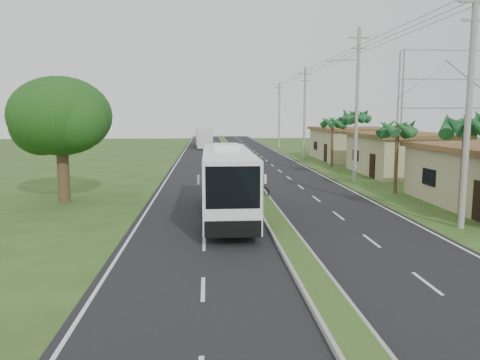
{
  "coord_description": "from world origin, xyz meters",
  "views": [
    {
      "loc": [
        -3.33,
        -18.61,
        5.23
      ],
      "look_at": [
        -1.6,
        6.13,
        1.8
      ],
      "focal_mm": 35.0,
      "sensor_mm": 36.0,
      "label": 1
    }
  ],
  "objects": [
    {
      "name": "utility_pole_a",
      "position": [
        8.5,
        2.0,
        5.67
      ],
      "size": [
        1.6,
        0.28,
        11.0
      ],
      "color": "gray",
      "rests_on": "ground"
    },
    {
      "name": "utility_pole_b",
      "position": [
        8.47,
        18.0,
        6.26
      ],
      "size": [
        3.2,
        0.28,
        12.0
      ],
      "color": "gray",
      "rests_on": "ground"
    },
    {
      "name": "shop_far",
      "position": [
        14.0,
        36.0,
        1.93
      ],
      "size": [
        8.6,
        11.6,
        3.82
      ],
      "color": "tan",
      "rests_on": "ground"
    },
    {
      "name": "lane_edge_right",
      "position": [
        6.7,
        20.0,
        0.0
      ],
      "size": [
        0.12,
        160.0,
        0.01
      ],
      "primitive_type": "cube",
      "color": "silver",
      "rests_on": "ground"
    },
    {
      "name": "median_strip",
      "position": [
        0.0,
        20.0,
        0.1
      ],
      "size": [
        1.2,
        160.0,
        0.18
      ],
      "color": "gray",
      "rests_on": "ground"
    },
    {
      "name": "lane_edge_left",
      "position": [
        -6.7,
        20.0,
        0.0
      ],
      "size": [
        0.12,
        160.0,
        0.01
      ],
      "primitive_type": "cube",
      "color": "silver",
      "rests_on": "ground"
    },
    {
      "name": "palm_verge_d",
      "position": [
        9.3,
        28.0,
        4.55
      ],
      "size": [
        2.4,
        2.4,
        5.25
      ],
      "color": "#473321",
      "rests_on": "ground"
    },
    {
      "name": "palm_verge_a",
      "position": [
        9.0,
        3.0,
        4.74
      ],
      "size": [
        2.4,
        2.4,
        5.45
      ],
      "color": "#473321",
      "rests_on": "ground"
    },
    {
      "name": "ground",
      "position": [
        0.0,
        0.0,
        0.0
      ],
      "size": [
        180.0,
        180.0,
        0.0
      ],
      "primitive_type": "plane",
      "color": "#304318",
      "rests_on": "ground"
    },
    {
      "name": "billboard_lattice",
      "position": [
        22.0,
        30.0,
        6.82
      ],
      "size": [
        10.18,
        1.18,
        12.07
      ],
      "color": "gray",
      "rests_on": "ground"
    },
    {
      "name": "utility_pole_c",
      "position": [
        8.5,
        38.0,
        5.67
      ],
      "size": [
        1.6,
        0.28,
        11.0
      ],
      "color": "gray",
      "rests_on": "ground"
    },
    {
      "name": "motorcyclist",
      "position": [
        -0.42,
        10.38,
        0.87
      ],
      "size": [
        2.06,
        0.82,
        2.44
      ],
      "rotation": [
        0.0,
        0.0,
        -0.13
      ],
      "color": "black",
      "rests_on": "ground"
    },
    {
      "name": "coach_bus_far",
      "position": [
        -3.9,
        59.22,
        1.84
      ],
      "size": [
        2.91,
        11.21,
        3.24
      ],
      "rotation": [
        0.0,
        0.0,
        0.04
      ],
      "color": "silver",
      "rests_on": "ground"
    },
    {
      "name": "palm_verge_b",
      "position": [
        9.4,
        12.0,
        4.36
      ],
      "size": [
        2.4,
        2.4,
        5.05
      ],
      "color": "#473321",
      "rests_on": "ground"
    },
    {
      "name": "utility_pole_d",
      "position": [
        8.5,
        58.0,
        5.42
      ],
      "size": [
        1.6,
        0.28,
        10.5
      ],
      "color": "gray",
      "rests_on": "ground"
    },
    {
      "name": "road_asphalt",
      "position": [
        0.0,
        20.0,
        0.01
      ],
      "size": [
        14.0,
        160.0,
        0.02
      ],
      "primitive_type": "cube",
      "color": "black",
      "rests_on": "ground"
    },
    {
      "name": "shade_tree",
      "position": [
        -12.11,
        10.02,
        5.03
      ],
      "size": [
        6.3,
        6.0,
        7.54
      ],
      "color": "#473321",
      "rests_on": "ground"
    },
    {
      "name": "coach_bus_main",
      "position": [
        -2.33,
        5.26,
        2.05
      ],
      "size": [
        2.49,
        11.52,
        3.72
      ],
      "rotation": [
        0.0,
        0.0,
        -0.0
      ],
      "color": "white",
      "rests_on": "ground"
    },
    {
      "name": "shop_mid",
      "position": [
        14.0,
        22.0,
        1.86
      ],
      "size": [
        7.6,
        10.6,
        3.67
      ],
      "color": "tan",
      "rests_on": "ground"
    },
    {
      "name": "palm_verge_c",
      "position": [
        8.8,
        19.0,
        5.12
      ],
      "size": [
        2.4,
        2.4,
        5.85
      ],
      "color": "#473321",
      "rests_on": "ground"
    }
  ]
}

